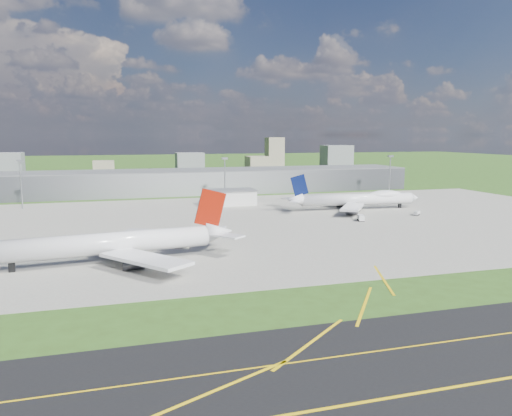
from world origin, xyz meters
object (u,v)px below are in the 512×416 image
object	(u,v)px
airliner_blue_quad	(357,199)
airliner_red_twin	(114,244)
van_white_far	(417,213)
van_white_near	(361,218)
tug_yellow	(178,245)

from	to	relation	value
airliner_blue_quad	airliner_red_twin	bearing A→B (deg)	-143.15
airliner_blue_quad	van_white_far	distance (m)	32.56
van_white_near	tug_yellow	bearing A→B (deg)	125.90
airliner_blue_quad	van_white_far	size ratio (longest dim) A/B	17.23
tug_yellow	van_white_far	distance (m)	126.75
airliner_red_twin	tug_yellow	bearing A→B (deg)	-152.95
tug_yellow	van_white_near	xyz separation A→B (m)	(87.29, 31.24, 0.50)
van_white_near	van_white_far	world-z (taller)	van_white_near
van_white_far	tug_yellow	bearing A→B (deg)	159.18
airliner_blue_quad	tug_yellow	distance (m)	121.24
tug_yellow	van_white_far	size ratio (longest dim) A/B	0.82
airliner_red_twin	van_white_near	world-z (taller)	airliner_red_twin
airliner_blue_quad	tug_yellow	bearing A→B (deg)	-143.45
airliner_red_twin	tug_yellow	size ratio (longest dim) A/B	22.54
airliner_blue_quad	van_white_near	bearing A→B (deg)	-110.62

